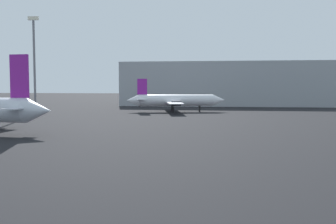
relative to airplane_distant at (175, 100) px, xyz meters
name	(u,v)px	position (x,y,z in m)	size (l,w,h in m)	color
airplane_distant	(175,100)	(0.00, 0.00, 0.00)	(24.78, 22.02, 8.30)	white
light_mast_left	(34,60)	(-30.63, -12.76, 9.38)	(2.40, 0.50, 22.08)	slate
terminal_building	(228,84)	(13.64, 33.92, 4.15)	(69.33, 18.25, 14.19)	#999EA3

